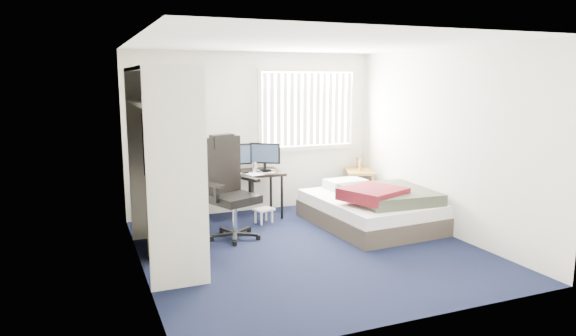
% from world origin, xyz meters
% --- Properties ---
extents(ground, '(4.20, 4.20, 0.00)m').
position_xyz_m(ground, '(0.00, 0.00, 0.00)').
color(ground, black).
rests_on(ground, ground).
extents(room_shell, '(4.20, 4.20, 4.20)m').
position_xyz_m(room_shell, '(0.00, 0.00, 1.51)').
color(room_shell, silver).
rests_on(room_shell, ground).
extents(window_assembly, '(1.72, 0.09, 1.32)m').
position_xyz_m(window_assembly, '(0.90, 2.04, 1.60)').
color(window_assembly, white).
rests_on(window_assembly, ground).
extents(closet, '(0.64, 1.84, 2.22)m').
position_xyz_m(closet, '(-1.67, 0.27, 1.35)').
color(closet, beige).
rests_on(closet, ground).
extents(desk, '(1.46, 0.72, 1.16)m').
position_xyz_m(desk, '(-0.43, 1.76, 0.74)').
color(desk, black).
rests_on(desk, ground).
extents(office_chair, '(0.83, 0.83, 1.37)m').
position_xyz_m(office_chair, '(-0.76, 0.84, 0.53)').
color(office_chair, black).
rests_on(office_chair, ground).
extents(footstool, '(0.32, 0.29, 0.22)m').
position_xyz_m(footstool, '(-0.13, 1.30, 0.17)').
color(footstool, white).
rests_on(footstool, ground).
extents(nightstand, '(0.71, 0.96, 0.77)m').
position_xyz_m(nightstand, '(1.75, 1.84, 0.53)').
color(nightstand, brown).
rests_on(nightstand, ground).
extents(bed, '(1.54, 1.99, 0.63)m').
position_xyz_m(bed, '(1.26, 0.58, 0.27)').
color(bed, '#40372E').
rests_on(bed, ground).
extents(pine_box, '(0.49, 0.41, 0.32)m').
position_xyz_m(pine_box, '(-1.65, 0.37, 0.16)').
color(pine_box, tan).
rests_on(pine_box, ground).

